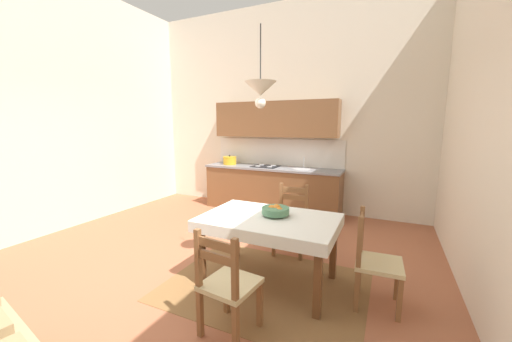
{
  "coord_description": "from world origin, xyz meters",
  "views": [
    {
      "loc": [
        2.06,
        -2.65,
        1.74
      ],
      "look_at": [
        0.33,
        1.07,
        1.08
      ],
      "focal_mm": 20.28,
      "sensor_mm": 36.0,
      "label": 1
    }
  ],
  "objects_px": {
    "dining_chair_kitchen_side": "(291,221)",
    "dining_chair_window_side": "(374,262)",
    "pendant_lamp": "(260,90)",
    "fruit_bowl": "(276,211)",
    "dining_chair_camera_side": "(227,285)",
    "kitchen_cabinetry": "(272,169)",
    "dining_table": "(269,228)"
  },
  "relations": [
    {
      "from": "dining_chair_camera_side",
      "to": "fruit_bowl",
      "type": "distance_m",
      "value": 1.04
    },
    {
      "from": "fruit_bowl",
      "to": "pendant_lamp",
      "type": "height_order",
      "value": "pendant_lamp"
    },
    {
      "from": "dining_chair_kitchen_side",
      "to": "dining_chair_window_side",
      "type": "distance_m",
      "value": 1.36
    },
    {
      "from": "dining_chair_camera_side",
      "to": "dining_chair_window_side",
      "type": "height_order",
      "value": "same"
    },
    {
      "from": "dining_chair_kitchen_side",
      "to": "fruit_bowl",
      "type": "xyz_separation_m",
      "value": [
        0.07,
        -0.79,
        0.37
      ]
    },
    {
      "from": "dining_chair_camera_side",
      "to": "dining_chair_window_side",
      "type": "xyz_separation_m",
      "value": [
        1.07,
        0.95,
        0.0
      ]
    },
    {
      "from": "dining_chair_kitchen_side",
      "to": "pendant_lamp",
      "type": "relative_size",
      "value": 1.16
    },
    {
      "from": "dining_chair_window_side",
      "to": "fruit_bowl",
      "type": "distance_m",
      "value": 1.09
    },
    {
      "from": "dining_chair_window_side",
      "to": "pendant_lamp",
      "type": "relative_size",
      "value": 1.16
    },
    {
      "from": "dining_chair_kitchen_side",
      "to": "dining_chair_window_side",
      "type": "height_order",
      "value": "same"
    },
    {
      "from": "dining_chair_camera_side",
      "to": "pendant_lamp",
      "type": "height_order",
      "value": "pendant_lamp"
    },
    {
      "from": "dining_chair_kitchen_side",
      "to": "fruit_bowl",
      "type": "bearing_deg",
      "value": -84.78
    },
    {
      "from": "dining_table",
      "to": "fruit_bowl",
      "type": "bearing_deg",
      "value": 55.2
    },
    {
      "from": "dining_table",
      "to": "fruit_bowl",
      "type": "xyz_separation_m",
      "value": [
        0.05,
        0.07,
        0.18
      ]
    },
    {
      "from": "kitchen_cabinetry",
      "to": "dining_chair_kitchen_side",
      "type": "xyz_separation_m",
      "value": [
        0.98,
        -1.75,
        -0.41
      ]
    },
    {
      "from": "dining_table",
      "to": "dining_chair_kitchen_side",
      "type": "relative_size",
      "value": 1.56
    },
    {
      "from": "dining_chair_camera_side",
      "to": "pendant_lamp",
      "type": "distance_m",
      "value": 1.85
    },
    {
      "from": "fruit_bowl",
      "to": "dining_chair_camera_side",
      "type": "bearing_deg",
      "value": -92.67
    },
    {
      "from": "pendant_lamp",
      "to": "dining_chair_kitchen_side",
      "type": "bearing_deg",
      "value": 86.78
    },
    {
      "from": "dining_chair_camera_side",
      "to": "kitchen_cabinetry",
      "type": "bearing_deg",
      "value": 106.06
    },
    {
      "from": "kitchen_cabinetry",
      "to": "dining_chair_camera_side",
      "type": "relative_size",
      "value": 3.0
    },
    {
      "from": "dining_chair_camera_side",
      "to": "pendant_lamp",
      "type": "relative_size",
      "value": 1.16
    },
    {
      "from": "fruit_bowl",
      "to": "kitchen_cabinetry",
      "type": "bearing_deg",
      "value": 112.59
    },
    {
      "from": "dining_table",
      "to": "fruit_bowl",
      "type": "distance_m",
      "value": 0.2
    },
    {
      "from": "dining_table",
      "to": "dining_chair_camera_side",
      "type": "bearing_deg",
      "value": -89.92
    },
    {
      "from": "dining_chair_kitchen_side",
      "to": "fruit_bowl",
      "type": "relative_size",
      "value": 3.1
    },
    {
      "from": "dining_chair_window_side",
      "to": "pendant_lamp",
      "type": "distance_m",
      "value": 2.01
    },
    {
      "from": "dining_chair_window_side",
      "to": "pendant_lamp",
      "type": "xyz_separation_m",
      "value": [
        -1.15,
        -0.12,
        1.65
      ]
    },
    {
      "from": "kitchen_cabinetry",
      "to": "dining_chair_window_side",
      "type": "relative_size",
      "value": 3.0
    },
    {
      "from": "dining_table",
      "to": "dining_chair_window_side",
      "type": "bearing_deg",
      "value": 2.45
    },
    {
      "from": "dining_chair_kitchen_side",
      "to": "dining_chair_camera_side",
      "type": "bearing_deg",
      "value": -89.13
    },
    {
      "from": "dining_table",
      "to": "dining_chair_camera_side",
      "type": "height_order",
      "value": "dining_chair_camera_side"
    }
  ]
}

